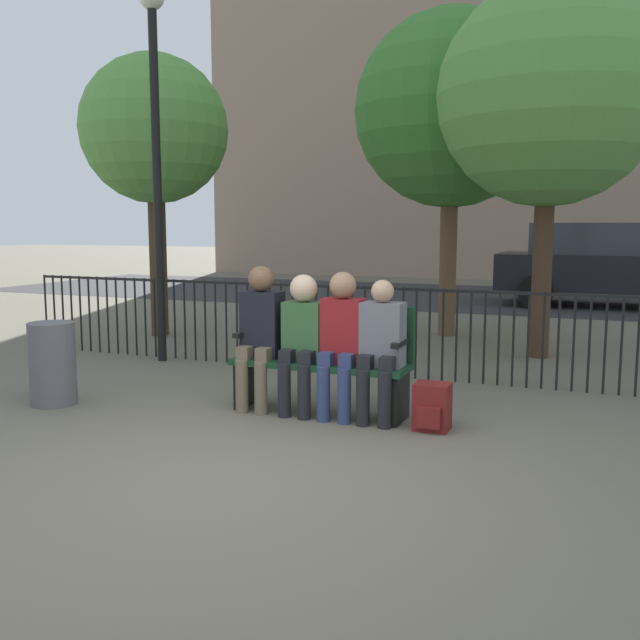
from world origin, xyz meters
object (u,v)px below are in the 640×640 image
object	(u,v)px
parked_car_0	(606,263)
trash_bin	(53,364)
tree_1	(549,95)
seated_person_3	(381,344)
tree_2	(452,111)
park_bench	(323,355)
seated_person_1	(302,335)
tree_0	(154,131)
seated_person_2	(341,336)
backpack	(432,407)
lamp_post	(155,122)
seated_person_0	(260,329)

from	to	relation	value
parked_car_0	trash_bin	xyz separation A→B (m)	(-4.45, -9.99, -0.47)
tree_1	trash_bin	size ratio (longest dim) A/B	5.94
tree_1	seated_person_3	bearing A→B (deg)	-105.05
seated_person_3	tree_2	xyz separation A→B (m)	(-0.48, 4.71, 2.52)
park_bench	seated_person_1	distance (m)	0.27
seated_person_3	tree_0	size ratio (longest dim) A/B	0.29
park_bench	seated_person_2	size ratio (longest dim) A/B	1.26
tree_0	backpack	bearing A→B (deg)	-34.14
tree_0	parked_car_0	world-z (taller)	tree_0
seated_person_2	lamp_post	distance (m)	3.81
seated_person_0	seated_person_3	distance (m)	1.09
parked_car_0	seated_person_2	bearing A→B (deg)	-101.57
backpack	lamp_post	world-z (taller)	lamp_post
backpack	lamp_post	size ratio (longest dim) A/B	0.09
tree_1	parked_car_0	xyz separation A→B (m)	(0.67, 5.99, -2.22)
seated_person_0	tree_1	size ratio (longest dim) A/B	0.28
tree_0	lamp_post	size ratio (longest dim) A/B	0.93
seated_person_3	tree_1	size ratio (longest dim) A/B	0.26
tree_0	parked_car_0	distance (m)	8.86
tree_0	lamp_post	world-z (taller)	lamp_post
seated_person_1	trash_bin	xyz separation A→B (m)	(-2.17, -0.56, -0.31)
backpack	parked_car_0	xyz separation A→B (m)	(1.14, 9.51, 0.66)
seated_person_1	seated_person_3	xyz separation A→B (m)	(0.69, -0.00, -0.03)
seated_person_0	trash_bin	distance (m)	1.89
seated_person_3	tree_1	world-z (taller)	tree_1
seated_person_3	seated_person_1	bearing A→B (deg)	179.86
trash_bin	seated_person_3	bearing A→B (deg)	11.11
seated_person_1	lamp_post	bearing A→B (deg)	148.31
tree_1	seated_person_2	bearing A→B (deg)	-110.20
seated_person_1	trash_bin	bearing A→B (deg)	-165.46
park_bench	backpack	bearing A→B (deg)	-11.97
seated_person_0	tree_2	xyz separation A→B (m)	(0.61, 4.70, 2.46)
seated_person_3	trash_bin	distance (m)	2.93
seated_person_0	backpack	world-z (taller)	seated_person_0
park_bench	seated_person_3	bearing A→B (deg)	-13.26
seated_person_3	trash_bin	xyz separation A→B (m)	(-2.86, -0.56, -0.27)
seated_person_0	tree_1	distance (m)	4.63
tree_1	tree_2	distance (m)	1.89
parked_car_0	park_bench	bearing A→B (deg)	-102.95
backpack	lamp_post	bearing A→B (deg)	155.97
park_bench	tree_1	distance (m)	4.45
seated_person_0	seated_person_1	world-z (taller)	seated_person_0
trash_bin	tree_0	bearing A→B (deg)	111.34
seated_person_3	backpack	size ratio (longest dim) A/B	3.12
backpack	parked_car_0	world-z (taller)	parked_car_0
seated_person_2	tree_2	world-z (taller)	tree_2
parked_car_0	tree_0	bearing A→B (deg)	-133.20
park_bench	tree_1	xyz separation A→B (m)	(1.47, 3.31, 2.58)
seated_person_0	parked_car_0	world-z (taller)	parked_car_0
tree_1	trash_bin	xyz separation A→B (m)	(-3.79, -4.00, -2.70)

